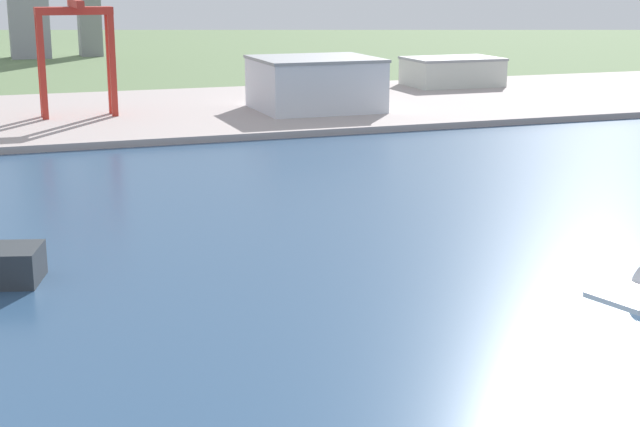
% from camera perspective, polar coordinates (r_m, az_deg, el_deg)
% --- Properties ---
extents(ground_plane, '(2400.00, 2400.00, 0.00)m').
position_cam_1_polar(ground_plane, '(202.84, -2.81, -1.41)').
color(ground_plane, '#5D764B').
extents(water_bay, '(840.00, 360.00, 0.15)m').
position_cam_1_polar(water_bay, '(149.12, 3.93, -7.12)').
color(water_bay, '#2D4C70').
rests_on(water_bay, ground).
extents(industrial_pier, '(840.00, 140.00, 2.50)m').
position_cam_1_polar(industrial_pier, '(385.16, -11.08, 5.83)').
color(industrial_pier, '#AA9D99').
rests_on(industrial_pier, ground).
extents(port_crane_red, '(27.71, 35.07, 43.02)m').
position_cam_1_polar(port_crane_red, '(369.77, -14.34, 10.34)').
color(port_crane_red, '#B72D23').
rests_on(port_crane_red, industrial_pier).
extents(warehouse_main, '(46.46, 42.62, 20.46)m').
position_cam_1_polar(warehouse_main, '(380.64, -0.29, 7.73)').
color(warehouse_main, silver).
rests_on(warehouse_main, industrial_pier).
extents(warehouse_annex, '(43.72, 30.77, 13.48)m').
position_cam_1_polar(warehouse_annex, '(471.24, 7.86, 8.36)').
color(warehouse_annex, silver).
rests_on(warehouse_annex, industrial_pier).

